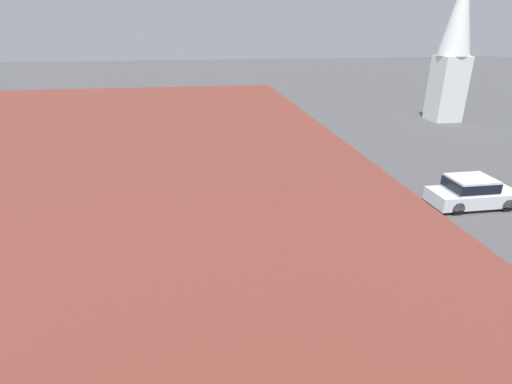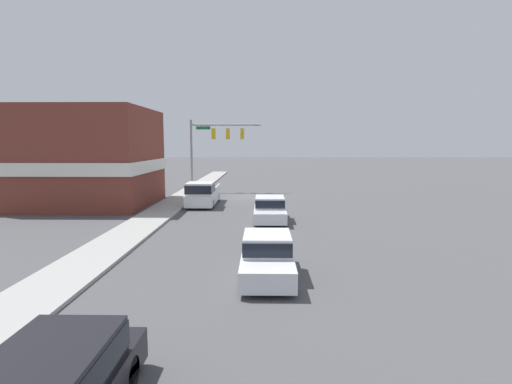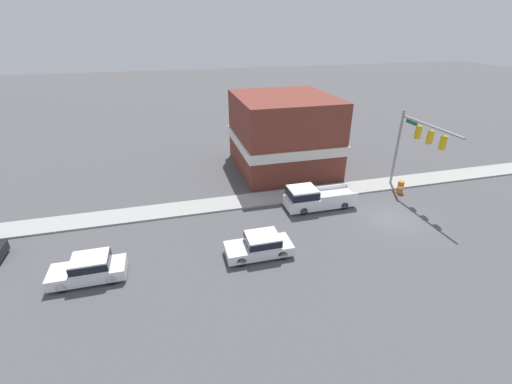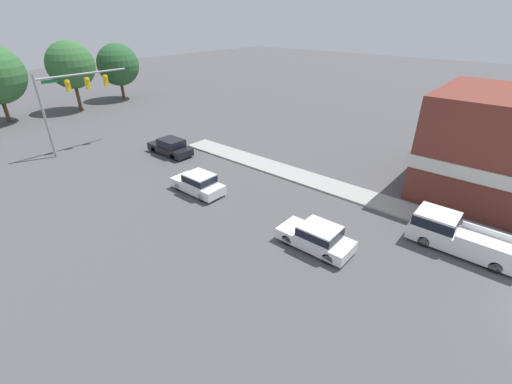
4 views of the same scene
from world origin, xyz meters
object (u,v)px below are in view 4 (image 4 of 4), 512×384
Objects in this scene: car_lead at (317,236)px; pickup_truck_parked at (453,233)px; car_oncoming at (171,146)px; car_second_ahead at (198,183)px.

car_lead is 0.76× the size of pickup_truck_parked.
pickup_truck_parked is at bearing 92.84° from car_oncoming.
car_lead is at bearing -91.52° from car_second_ahead.
pickup_truck_parked is (1.21, -24.37, 0.13)m from car_oncoming.
car_lead is 7.81m from pickup_truck_parked.
car_lead is 0.91× the size of car_oncoming.
pickup_truck_parked is (5.07, -5.94, 0.15)m from car_lead.
pickup_truck_parked reaches higher than car_second_ahead.
car_oncoming is at bearing 65.89° from car_second_ahead.
car_oncoming is 0.83× the size of pickup_truck_parked.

